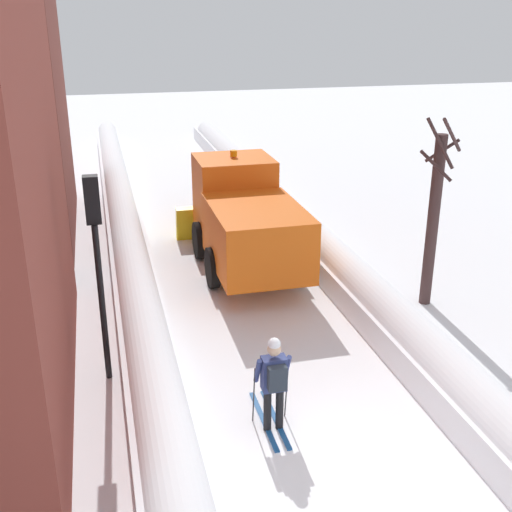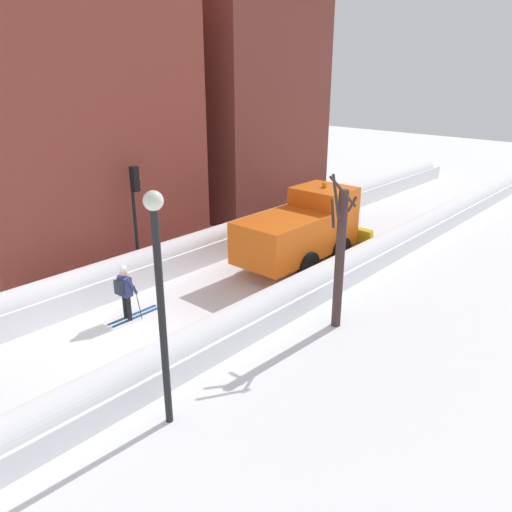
{
  "view_description": "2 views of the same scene",
  "coord_description": "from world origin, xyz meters",
  "px_view_note": "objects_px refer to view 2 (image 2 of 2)",
  "views": [
    {
      "loc": [
        -3.31,
        -7.98,
        6.92
      ],
      "look_at": [
        0.25,
        6.06,
        1.26
      ],
      "focal_mm": 44.4,
      "sensor_mm": 36.0,
      "label": 1
    },
    {
      "loc": [
        11.71,
        -6.89,
        7.52
      ],
      "look_at": [
        0.53,
        5.61,
        1.13
      ],
      "focal_mm": 35.35,
      "sensor_mm": 36.0,
      "label": 2
    }
  ],
  "objects_px": {
    "bare_tree_near": "(340,257)",
    "skier": "(125,290)",
    "traffic_light_pole": "(136,200)",
    "street_lamp": "(160,285)",
    "plow_truck": "(303,229)"
  },
  "relations": [
    {
      "from": "skier",
      "to": "plow_truck",
      "type": "bearing_deg",
      "value": 80.47
    },
    {
      "from": "street_lamp",
      "to": "traffic_light_pole",
      "type": "bearing_deg",
      "value": 147.68
    },
    {
      "from": "traffic_light_pole",
      "to": "street_lamp",
      "type": "distance_m",
      "value": 8.94
    },
    {
      "from": "plow_truck",
      "to": "street_lamp",
      "type": "height_order",
      "value": "street_lamp"
    },
    {
      "from": "traffic_light_pole",
      "to": "bare_tree_near",
      "type": "bearing_deg",
      "value": 10.68
    },
    {
      "from": "bare_tree_near",
      "to": "skier",
      "type": "bearing_deg",
      "value": -141.67
    },
    {
      "from": "traffic_light_pole",
      "to": "bare_tree_near",
      "type": "relative_size",
      "value": 0.88
    },
    {
      "from": "plow_truck",
      "to": "skier",
      "type": "distance_m",
      "value": 7.54
    },
    {
      "from": "skier",
      "to": "bare_tree_near",
      "type": "relative_size",
      "value": 0.38
    },
    {
      "from": "traffic_light_pole",
      "to": "street_lamp",
      "type": "height_order",
      "value": "street_lamp"
    },
    {
      "from": "street_lamp",
      "to": "bare_tree_near",
      "type": "height_order",
      "value": "street_lamp"
    },
    {
      "from": "street_lamp",
      "to": "bare_tree_near",
      "type": "xyz_separation_m",
      "value": [
        0.31,
        6.26,
        -1.09
      ]
    },
    {
      "from": "skier",
      "to": "bare_tree_near",
      "type": "xyz_separation_m",
      "value": [
        5.1,
        4.03,
        1.26
      ]
    },
    {
      "from": "plow_truck",
      "to": "street_lamp",
      "type": "xyz_separation_m",
      "value": [
        3.55,
        -9.64,
        1.88
      ]
    },
    {
      "from": "plow_truck",
      "to": "street_lamp",
      "type": "bearing_deg",
      "value": -69.8
    }
  ]
}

